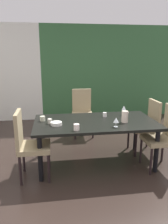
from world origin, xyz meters
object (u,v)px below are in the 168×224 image
at_px(wine_glass_center, 116,120).
at_px(cup_front, 43,119).
at_px(wine_glass_near_window, 124,108).
at_px(cup_right, 50,121).
at_px(chair_right_near, 164,134).
at_px(chair_left_near, 28,142).
at_px(cup_east, 76,127).
at_px(chair_head_far, 82,110).
at_px(serving_bowl_left, 56,124).
at_px(pitcher_corner, 125,116).
at_px(dining_table, 95,125).
at_px(cup_west, 105,115).
at_px(chair_right_far, 147,123).

distance_m(wine_glass_center, cup_front, 1.16).
xyz_separation_m(wine_glass_near_window, cup_right, (-1.28, -0.33, -0.08)).
xyz_separation_m(chair_right_near, chair_left_near, (-2.04, 0.00, -0.00)).
height_order(chair_left_near, cup_east, chair_left_near).
bearing_deg(chair_head_far, serving_bowl_left, 68.04).
height_order(chair_right_near, pitcher_corner, chair_right_near).
bearing_deg(cup_east, cup_front, 133.30).
xyz_separation_m(dining_table, cup_west, (0.21, 0.22, 0.11)).
xyz_separation_m(cup_west, cup_east, (-0.55, -0.61, 0.01)).
relative_size(wine_glass_near_window, pitcher_corner, 0.88).
distance_m(chair_right_near, cup_right, 1.77).
distance_m(chair_left_near, wine_glass_center, 1.29).
distance_m(dining_table, wine_glass_near_window, 0.67).
height_order(wine_glass_center, cup_front, wine_glass_center).
relative_size(cup_west, pitcher_corner, 0.40).
distance_m(serving_bowl_left, cup_west, 0.89).
bearing_deg(serving_bowl_left, wine_glass_center, -13.66).
distance_m(cup_front, cup_west, 1.04).
height_order(chair_head_far, chair_right_far, chair_head_far).
height_order(cup_west, cup_right, same).
bearing_deg(chair_head_far, cup_east, 79.50).
height_order(dining_table, cup_front, cup_front).
xyz_separation_m(chair_left_near, wine_glass_near_window, (1.59, 0.61, 0.28)).
relative_size(chair_head_far, cup_right, 13.82).
xyz_separation_m(chair_right_near, wine_glass_near_window, (-0.45, 0.61, 0.28)).
xyz_separation_m(dining_table, cup_east, (-0.34, -0.39, 0.12)).
distance_m(chair_left_near, chair_head_far, 1.94).
relative_size(chair_head_far, pitcher_corner, 5.65).
relative_size(cup_west, cup_right, 0.99).
xyz_separation_m(chair_right_near, wine_glass_center, (-0.78, -0.03, 0.27)).
bearing_deg(dining_table, chair_head_far, 90.80).
bearing_deg(pitcher_corner, chair_head_far, 107.29).
bearing_deg(pitcher_corner, chair_right_far, 36.34).
height_order(wine_glass_near_window, serving_bowl_left, wine_glass_near_window).
height_order(dining_table, pitcher_corner, pitcher_corner).
relative_size(wine_glass_center, serving_bowl_left, 0.82).
distance_m(chair_head_far, pitcher_corner, 1.57).
bearing_deg(chair_right_near, cup_east, 93.67).
relative_size(cup_right, cup_east, 0.83).
height_order(chair_right_far, cup_west, chair_right_far).
xyz_separation_m(chair_head_far, cup_right, (-0.69, -1.38, 0.20)).
xyz_separation_m(cup_front, cup_west, (1.03, 0.10, -0.00)).
bearing_deg(cup_east, chair_right_near, 3.67).
bearing_deg(chair_head_far, cup_west, 101.21).
height_order(wine_glass_near_window, cup_front, wine_glass_near_window).
relative_size(chair_right_near, cup_east, 11.28).
relative_size(chair_left_near, serving_bowl_left, 5.86).
height_order(chair_right_far, cup_east, chair_right_far).
relative_size(chair_left_near, chair_right_far, 1.04).
relative_size(wine_glass_near_window, wine_glass_center, 1.14).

